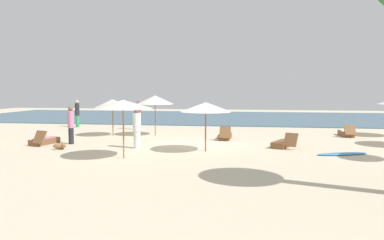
# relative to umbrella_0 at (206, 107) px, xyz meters

# --- Properties ---
(ground_plane) EXTENTS (60.00, 60.00, 0.00)m
(ground_plane) POSITION_rel_umbrella_0_xyz_m (-0.48, 1.40, -1.92)
(ground_plane) COLOR beige
(ocean_water) EXTENTS (48.00, 16.00, 0.06)m
(ocean_water) POSITION_rel_umbrella_0_xyz_m (-0.48, 18.40, -1.89)
(ocean_water) COLOR #3D6075
(ocean_water) RESTS_ON ground_plane
(umbrella_0) EXTENTS (2.19, 2.19, 2.13)m
(umbrella_0) POSITION_rel_umbrella_0_xyz_m (0.00, 0.00, 0.00)
(umbrella_0) COLOR brown
(umbrella_0) RESTS_ON ground_plane
(umbrella_1) EXTENTS (2.29, 2.29, 2.28)m
(umbrella_1) POSITION_rel_umbrella_0_xyz_m (-2.99, -2.01, 0.19)
(umbrella_1) COLOR olive
(umbrella_1) RESTS_ON ground_plane
(umbrella_2) EXTENTS (2.11, 2.11, 2.11)m
(umbrella_2) POSITION_rel_umbrella_0_xyz_m (-5.87, 4.39, -0.06)
(umbrella_2) COLOR brown
(umbrella_2) RESTS_ON ground_plane
(umbrella_3) EXTENTS (2.18, 2.18, 2.32)m
(umbrella_3) POSITION_rel_umbrella_0_xyz_m (-3.49, 4.89, 0.15)
(umbrella_3) COLOR brown
(umbrella_3) RESTS_ON ground_plane
(lounger_0) EXTENTS (0.69, 1.66, 0.75)m
(lounger_0) POSITION_rel_umbrella_0_xyz_m (0.62, 3.89, -1.74)
(lounger_0) COLOR brown
(lounger_0) RESTS_ON ground_plane
(lounger_2) EXTENTS (0.63, 1.70, 0.69)m
(lounger_2) POSITION_rel_umbrella_0_xyz_m (7.42, 6.17, -1.75)
(lounger_2) COLOR brown
(lounger_2) RESTS_ON ground_plane
(lounger_3) EXTENTS (0.97, 1.73, 0.74)m
(lounger_3) POSITION_rel_umbrella_0_xyz_m (-8.00, 0.76, -1.74)
(lounger_3) COLOR brown
(lounger_3) RESTS_ON ground_plane
(lounger_4) EXTENTS (1.23, 1.74, 0.73)m
(lounger_4) POSITION_rel_umbrella_0_xyz_m (3.45, 1.61, -1.75)
(lounger_4) COLOR brown
(lounger_4) RESTS_ON ground_plane
(person_0) EXTENTS (0.31, 0.31, 1.90)m
(person_0) POSITION_rel_umbrella_0_xyz_m (-10.03, 8.44, -0.94)
(person_0) COLOR #338C59
(person_0) RESTS_ON ground_plane
(person_1) EXTENTS (0.40, 0.40, 1.92)m
(person_1) POSITION_rel_umbrella_0_xyz_m (-5.30, 7.63, -0.92)
(person_1) COLOR white
(person_1) RESTS_ON ground_plane
(person_2) EXTENTS (0.51, 0.51, 1.82)m
(person_2) POSITION_rel_umbrella_0_xyz_m (-3.19, 0.35, -1.00)
(person_2) COLOR white
(person_2) RESTS_ON ground_plane
(person_3) EXTENTS (0.31, 0.31, 1.84)m
(person_3) POSITION_rel_umbrella_0_xyz_m (-6.76, 1.09, -0.97)
(person_3) COLOR #26262D
(person_3) RESTS_ON ground_plane
(dog) EXTENTS (0.63, 0.42, 0.30)m
(dog) POSITION_rel_umbrella_0_xyz_m (-6.47, -0.53, -1.77)
(dog) COLOR olive
(dog) RESTS_ON ground_plane
(surfboard) EXTENTS (2.32, 1.26, 0.07)m
(surfboard) POSITION_rel_umbrella_0_xyz_m (5.68, 0.04, -1.89)
(surfboard) COLOR #338CCC
(surfboard) RESTS_ON ground_plane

